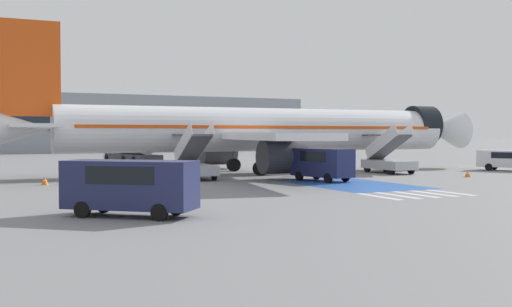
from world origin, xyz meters
TOP-DOWN VIEW (x-y plane):
  - ground_plane at (0.00, 0.00)m, footprint 600.00×600.00m
  - apron_leadline_yellow at (-1.87, -0.36)m, footprint 77.05×2.95m
  - apron_stand_patch_blue at (-1.87, -13.05)m, footprint 6.08×9.44m
  - apron_walkway_bar_0 at (-4.87, -19.57)m, footprint 0.44×3.60m
  - apron_walkway_bar_1 at (-3.67, -19.57)m, footprint 0.44×3.60m
  - apron_walkway_bar_2 at (-2.47, -19.57)m, footprint 0.44×3.60m
  - apron_walkway_bar_3 at (-1.27, -19.57)m, footprint 0.44×3.60m
  - apron_walkway_bar_4 at (-0.07, -19.57)m, footprint 0.44×3.60m
  - airliner at (-2.59, -0.33)m, footprint 42.35×32.43m
  - boarding_stairs_forward at (7.07, -4.99)m, footprint 2.37×5.30m
  - boarding_stairs_aft at (-9.46, -4.40)m, footprint 2.37×5.30m
  - fuel_tanker at (-8.38, 18.45)m, footprint 4.17×10.54m
  - service_van_0 at (18.64, -7.19)m, footprint 4.48×5.83m
  - service_van_1 at (-18.04, -21.52)m, footprint 5.03×4.62m
  - service_van_2 at (-2.17, -9.78)m, footprint 2.86×4.65m
  - ground_crew_0 at (0.22, -7.20)m, footprint 0.43×0.23m
  - ground_crew_1 at (-0.50, -4.63)m, footprint 0.23×0.43m
  - ground_crew_2 at (2.00, -6.02)m, footprint 0.48×0.44m
  - traffic_cone_0 at (-19.46, -4.96)m, footprint 0.47×0.47m
  - traffic_cone_1 at (2.66, -6.30)m, footprint 0.60×0.60m
  - traffic_cone_2 at (9.62, -11.09)m, footprint 0.47×0.47m
  - terminal_building at (-6.34, 65.68)m, footprint 84.02×12.10m

SIDE VIEW (x-z plane):
  - ground_plane at x=0.00m, z-range 0.00..0.00m
  - apron_leadline_yellow at x=-1.87m, z-range 0.00..0.01m
  - apron_stand_patch_blue at x=-1.87m, z-range 0.00..0.01m
  - apron_walkway_bar_0 at x=-4.87m, z-range 0.00..0.01m
  - apron_walkway_bar_1 at x=-3.67m, z-range 0.00..0.01m
  - apron_walkway_bar_2 at x=-2.47m, z-range 0.00..0.01m
  - apron_walkway_bar_3 at x=-1.27m, z-range 0.00..0.01m
  - apron_walkway_bar_4 at x=-0.07m, z-range 0.00..0.01m
  - traffic_cone_2 at x=9.62m, z-range 0.00..0.52m
  - traffic_cone_0 at x=-19.46m, z-range 0.00..0.52m
  - traffic_cone_1 at x=2.66m, z-range 0.00..0.67m
  - ground_crew_1 at x=-0.50m, z-range 0.11..1.70m
  - boarding_stairs_forward at x=7.07m, z-range -1.01..2.98m
  - boarding_stairs_aft at x=-9.46m, z-range -1.02..3.00m
  - ground_crew_0 at x=0.22m, z-range 0.13..1.86m
  - ground_crew_2 at x=2.00m, z-range 0.15..1.97m
  - service_van_0 at x=18.64m, z-range 0.20..1.97m
  - service_van_1 at x=-18.04m, z-range 0.21..2.38m
  - service_van_2 at x=-2.17m, z-range 0.21..2.42m
  - fuel_tanker at x=-8.38m, z-range 0.01..3.33m
  - airliner at x=-2.59m, z-range -2.07..9.06m
  - terminal_building at x=-6.34m, z-range 0.00..10.13m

